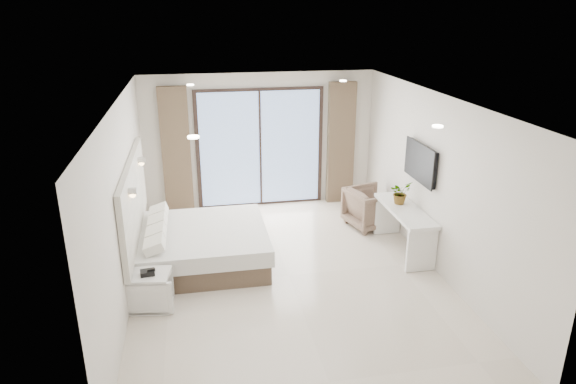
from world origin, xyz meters
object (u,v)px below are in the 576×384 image
Objects in this scene: console_desk at (404,220)px; armchair at (370,206)px; bed at (201,245)px; nightstand at (150,290)px.

console_desk is 1.97× the size of armchair.
armchair is at bearing 99.80° from console_desk.
bed is 3.35m from console_desk.
armchair is at bearing 36.49° from nightstand.
armchair reaches higher than console_desk.
console_desk is 1.13m from armchair.
console_desk is at bearing -3.55° from bed.
bed reaches higher than nightstand.
console_desk reaches higher than bed.
bed is 1.28× the size of console_desk.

